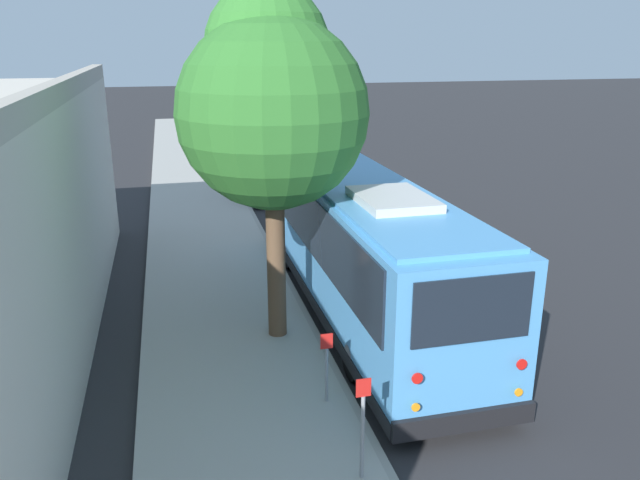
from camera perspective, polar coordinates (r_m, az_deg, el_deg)
The scene contains 10 objects.
ground_plane at distance 14.87m, azimuth 5.43°, elevation -7.32°, with size 160.00×160.00×0.00m, color #28282B.
sidewalk_slab at distance 14.16m, azimuth -8.50°, elevation -8.46°, with size 80.00×3.67×0.15m, color #A3A099.
curb_strip at distance 14.42m, azimuth -0.87°, elevation -7.75°, with size 80.00×0.14×0.15m, color gray.
shuttle_bus at distance 14.77m, azimuth 3.82°, elevation 0.03°, with size 11.28×2.77×3.35m.
parked_sedan_black at distance 26.10m, azimuth -4.74°, elevation 5.16°, with size 4.23×1.85×1.27m.
parked_sedan_gray at distance 32.99m, azimuth -6.86°, elevation 7.82°, with size 4.18×1.78×1.32m.
parked_sedan_navy at distance 39.24m, azimuth -7.97°, elevation 9.33°, with size 4.31×1.93×1.26m.
street_tree at distance 12.60m, azimuth -4.45°, elevation 12.62°, with size 3.82×3.82×7.26m.
sign_post_near at distance 9.37m, azimuth 3.91°, elevation -16.74°, with size 0.06×0.22×1.64m.
sign_post_far at distance 11.17m, azimuth 0.60°, elevation -11.50°, with size 0.06×0.22×1.32m.
Camera 1 is at (-12.67, 4.53, 6.31)m, focal length 35.00 mm.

